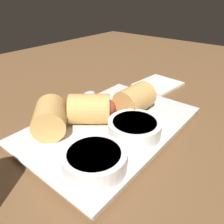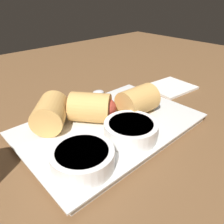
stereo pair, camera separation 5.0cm
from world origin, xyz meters
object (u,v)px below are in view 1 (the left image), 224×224
(dipping_bowl_far, at_px, (94,160))
(spoon, at_px, (83,97))
(dipping_bowl_near, at_px, (134,128))
(napkin, at_px, (158,84))
(serving_plate, at_px, (112,125))

(dipping_bowl_far, distance_m, spoon, 0.26)
(dipping_bowl_near, bearing_deg, spoon, -109.03)
(dipping_bowl_far, relative_size, napkin, 0.71)
(dipping_bowl_near, distance_m, napkin, 0.28)
(dipping_bowl_near, height_order, dipping_bowl_far, same)
(dipping_bowl_far, xyz_separation_m, napkin, (-0.37, -0.10, -0.03))
(dipping_bowl_near, bearing_deg, napkin, -159.90)
(serving_plate, xyz_separation_m, dipping_bowl_far, (0.11, 0.06, 0.02))
(dipping_bowl_near, height_order, napkin, dipping_bowl_near)
(dipping_bowl_far, height_order, napkin, dipping_bowl_far)
(serving_plate, height_order, dipping_bowl_far, dipping_bowl_far)
(serving_plate, bearing_deg, spoon, -112.66)
(serving_plate, bearing_deg, dipping_bowl_near, 80.49)
(serving_plate, height_order, napkin, serving_plate)
(dipping_bowl_far, bearing_deg, serving_plate, -151.94)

